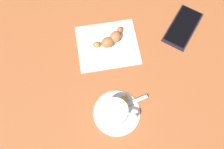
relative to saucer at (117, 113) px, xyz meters
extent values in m
plane|color=#A35830|center=(-0.11, -0.03, 0.00)|extent=(1.80, 1.80, 0.00)
cylinder|color=white|center=(0.00, 0.00, 0.00)|extent=(0.12, 0.12, 0.01)
cylinder|color=white|center=(0.01, 0.00, 0.03)|extent=(0.06, 0.06, 0.05)
cylinder|color=black|center=(0.01, 0.00, 0.03)|extent=(0.05, 0.05, 0.00)
torus|color=white|center=(0.01, 0.03, 0.03)|extent=(0.02, 0.04, 0.04)
cube|color=silver|center=(-0.02, 0.03, 0.01)|extent=(0.05, 0.10, 0.00)
ellipsoid|color=silver|center=(0.00, -0.03, 0.01)|extent=(0.03, 0.03, 0.01)
cube|color=tan|center=(-0.02, 0.00, 0.01)|extent=(0.04, 0.07, 0.01)
cube|color=white|center=(-0.20, -0.03, 0.00)|extent=(0.18, 0.20, 0.00)
ellipsoid|color=#BA7D34|center=(-0.20, -0.06, 0.01)|extent=(0.02, 0.02, 0.02)
ellipsoid|color=#AA6439|center=(-0.20, -0.03, 0.01)|extent=(0.04, 0.05, 0.03)
ellipsoid|color=#BC6E45|center=(-0.22, 0.00, 0.01)|extent=(0.05, 0.05, 0.03)
ellipsoid|color=#BC6437|center=(-0.25, 0.01, 0.01)|extent=(0.02, 0.02, 0.02)
cube|color=black|center=(-0.26, 0.20, 0.00)|extent=(0.16, 0.14, 0.01)
cube|color=black|center=(-0.26, 0.20, 0.01)|extent=(0.15, 0.12, 0.00)
camera|label=1|loc=(0.16, -0.01, 0.65)|focal=40.75mm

